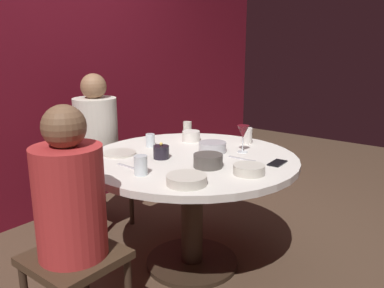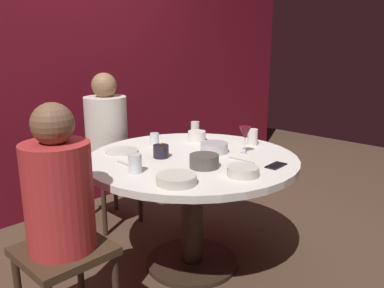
{
  "view_description": "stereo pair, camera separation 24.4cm",
  "coord_description": "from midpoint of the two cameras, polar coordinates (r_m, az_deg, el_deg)",
  "views": [
    {
      "loc": [
        -1.86,
        -1.46,
        1.43
      ],
      "look_at": [
        0.0,
        0.0,
        0.82
      ],
      "focal_mm": 37.32,
      "sensor_mm": 36.0,
      "label": 1
    },
    {
      "loc": [
        -1.7,
        -1.64,
        1.43
      ],
      "look_at": [
        0.0,
        0.0,
        0.82
      ],
      "focal_mm": 37.32,
      "sensor_mm": 36.0,
      "label": 2
    }
  ],
  "objects": [
    {
      "name": "bowl_small_white",
      "position": [
        2.83,
        3.16,
        1.1
      ],
      "size": [
        0.13,
        0.13,
        0.07
      ],
      "primitive_type": "cylinder",
      "color": "silver",
      "rests_on": "dining_table"
    },
    {
      "name": "knife_near_plate",
      "position": [
        2.3,
        -6.44,
        -3.01
      ],
      "size": [
        0.03,
        0.18,
        0.01
      ],
      "primitive_type": "cube",
      "rotation": [
        0.0,
        0.0,
        -0.06
      ],
      "color": "#B7B7BC",
      "rests_on": "dining_table"
    },
    {
      "name": "dining_table",
      "position": [
        2.51,
        2.79,
        -5.28
      ],
      "size": [
        1.3,
        1.3,
        0.74
      ],
      "color": "silver",
      "rests_on": "ground"
    },
    {
      "name": "back_wall",
      "position": [
        3.51,
        -15.85,
        11.83
      ],
      "size": [
        6.0,
        0.1,
        2.6
      ],
      "primitive_type": "cube",
      "color": "maroon",
      "rests_on": "ground"
    },
    {
      "name": "seated_diner_back",
      "position": [
        3.12,
        -9.94,
        1.46
      ],
      "size": [
        0.4,
        0.4,
        1.2
      ],
      "rotation": [
        0.0,
        0.0,
        4.71
      ],
      "color": "#3F2D1E",
      "rests_on": "ground"
    },
    {
      "name": "cup_near_candle",
      "position": [
        2.77,
        11.15,
        0.95
      ],
      "size": [
        0.07,
        0.07,
        0.11
      ],
      "primitive_type": "cylinder",
      "color": "silver",
      "rests_on": "dining_table"
    },
    {
      "name": "candle_holder",
      "position": [
        2.43,
        -1.61,
        -1.08
      ],
      "size": [
        0.1,
        0.1,
        0.1
      ],
      "color": "black",
      "rests_on": "dining_table"
    },
    {
      "name": "bowl_rice_portion",
      "position": [
        1.98,
        1.28,
        -5.14
      ],
      "size": [
        0.2,
        0.2,
        0.05
      ],
      "primitive_type": "cylinder",
      "color": "beige",
      "rests_on": "dining_table"
    },
    {
      "name": "bowl_salad_center",
      "position": [
        2.24,
        4.87,
        -2.49
      ],
      "size": [
        0.17,
        0.17,
        0.07
      ],
      "primitive_type": "cylinder",
      "color": "#4C4742",
      "rests_on": "dining_table"
    },
    {
      "name": "bowl_sauce_side",
      "position": [
        2.14,
        10.56,
        -3.9
      ],
      "size": [
        0.17,
        0.17,
        0.05
      ],
      "primitive_type": "cylinder",
      "color": "beige",
      "rests_on": "dining_table"
    },
    {
      "name": "bowl_serving_large",
      "position": [
        2.55,
        5.93,
        -0.55
      ],
      "size": [
        0.18,
        0.18,
        0.06
      ],
      "primitive_type": "cylinder",
      "color": "#B7B7BC",
      "rests_on": "dining_table"
    },
    {
      "name": "cell_phone",
      "position": [
        2.34,
        14.87,
        -3.05
      ],
      "size": [
        0.14,
        0.08,
        0.01
      ],
      "primitive_type": "cube",
      "rotation": [
        0.0,
        0.0,
        1.63
      ],
      "color": "black",
      "rests_on": "dining_table"
    },
    {
      "name": "fork_near_plate",
      "position": [
        2.4,
        9.95,
        -2.35
      ],
      "size": [
        0.02,
        0.18,
        0.01
      ],
      "primitive_type": "cube",
      "rotation": [
        0.0,
        0.0,
        0.02
      ],
      "color": "#B7B7BC",
      "rests_on": "dining_table"
    },
    {
      "name": "cup_by_right_diner",
      "position": [
        2.71,
        -2.82,
        0.63
      ],
      "size": [
        0.06,
        0.06,
        0.09
      ],
      "primitive_type": "cylinder",
      "color": "silver",
      "rests_on": "dining_table"
    },
    {
      "name": "cup_by_left_diner",
      "position": [
        2.99,
        2.78,
        2.17
      ],
      "size": [
        0.06,
        0.06,
        0.11
      ],
      "primitive_type": "cylinder",
      "color": "beige",
      "rests_on": "dining_table"
    },
    {
      "name": "seated_diner_left",
      "position": [
        1.92,
        -15.05,
        -7.57
      ],
      "size": [
        0.4,
        0.4,
        1.17
      ],
      "rotation": [
        0.0,
        0.0,
        6.28
      ],
      "color": "#3F2D1E",
      "rests_on": "ground"
    },
    {
      "name": "cup_center_front",
      "position": [
        2.15,
        -4.98,
        -2.84
      ],
      "size": [
        0.07,
        0.07,
        0.11
      ],
      "primitive_type": "cylinder",
      "color": "silver",
      "rests_on": "dining_table"
    },
    {
      "name": "wine_glass",
      "position": [
        2.53,
        10.36,
        1.39
      ],
      "size": [
        0.08,
        0.08,
        0.18
      ],
      "color": "silver",
      "rests_on": "dining_table"
    },
    {
      "name": "ground_plane",
      "position": [
        2.76,
        2.64,
        -16.74
      ],
      "size": [
        8.0,
        8.0,
        0.0
      ],
      "primitive_type": "plane",
      "color": "#4C3828"
    },
    {
      "name": "dinner_plate",
      "position": [
        2.57,
        -7.33,
        -1.07
      ],
      "size": [
        0.21,
        0.21,
        0.01
      ],
      "primitive_type": "cylinder",
      "color": "beige",
      "rests_on": "dining_table"
    }
  ]
}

